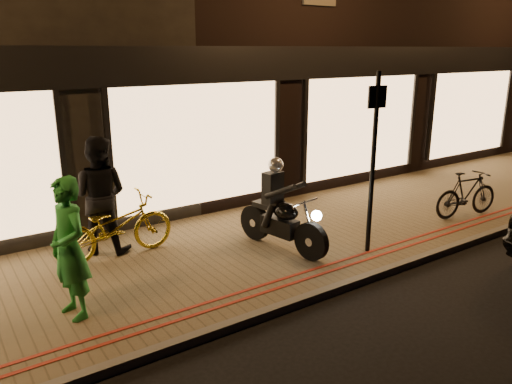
% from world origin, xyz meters
% --- Properties ---
extents(ground, '(90.00, 90.00, 0.00)m').
position_xyz_m(ground, '(0.00, 0.00, 0.00)').
color(ground, black).
rests_on(ground, ground).
extents(sidewalk, '(50.00, 4.00, 0.12)m').
position_xyz_m(sidewalk, '(0.00, 2.00, 0.06)').
color(sidewalk, brown).
rests_on(sidewalk, ground).
extents(kerb_stone, '(50.00, 0.14, 0.12)m').
position_xyz_m(kerb_stone, '(0.00, 0.05, 0.06)').
color(kerb_stone, '#59544C').
rests_on(kerb_stone, ground).
extents(red_kerb_lines, '(50.00, 0.26, 0.01)m').
position_xyz_m(red_kerb_lines, '(0.00, 0.55, 0.12)').
color(red_kerb_lines, maroon).
rests_on(red_kerb_lines, sidewalk).
extents(building_row, '(48.00, 10.11, 8.50)m').
position_xyz_m(building_row, '(-0.00, 8.99, 4.25)').
color(building_row, black).
rests_on(building_row, ground).
extents(motorcycle, '(0.68, 1.93, 1.59)m').
position_xyz_m(motorcycle, '(0.28, 1.65, 0.73)').
color(motorcycle, black).
rests_on(motorcycle, sidewalk).
extents(sign_post, '(0.35, 0.09, 3.00)m').
position_xyz_m(sign_post, '(1.46, 0.72, 1.80)').
color(sign_post, black).
rests_on(sign_post, sidewalk).
extents(bicycle_gold, '(2.00, 0.74, 1.04)m').
position_xyz_m(bicycle_gold, '(-2.19, 2.88, 0.64)').
color(bicycle_gold, gold).
rests_on(bicycle_gold, sidewalk).
extents(bicycle_dark, '(1.64, 0.72, 0.95)m').
position_xyz_m(bicycle_dark, '(4.47, 0.88, 0.60)').
color(bicycle_dark, black).
rests_on(bicycle_dark, sidewalk).
extents(person_green, '(0.58, 0.76, 1.85)m').
position_xyz_m(person_green, '(-3.26, 1.33, 1.04)').
color(person_green, '#217D2C').
rests_on(person_green, sidewalk).
extents(person_dark, '(1.22, 1.18, 1.98)m').
position_xyz_m(person_dark, '(-2.28, 3.25, 1.11)').
color(person_dark, black).
rests_on(person_dark, sidewalk).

